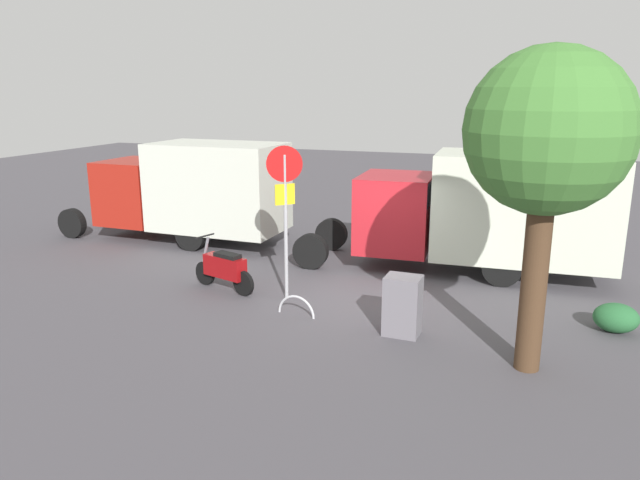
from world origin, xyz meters
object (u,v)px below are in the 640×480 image
object	(u,v)px
street_tree	(548,136)
utility_cabinet	(403,306)
bike_rack_hoop	(296,315)
motorcycle	(225,268)
box_truck_far	(191,188)
stop_sign	(285,198)
box_truck_near	(484,208)

from	to	relation	value
street_tree	utility_cabinet	bearing A→B (deg)	-17.07
bike_rack_hoop	motorcycle	bearing A→B (deg)	-23.06
street_tree	utility_cabinet	xyz separation A→B (m)	(2.23, -0.68, -3.22)
box_truck_far	stop_sign	world-z (taller)	stop_sign
street_tree	motorcycle	bearing A→B (deg)	-15.34
motorcycle	box_truck_far	bearing A→B (deg)	-32.16
stop_sign	street_tree	bearing A→B (deg)	160.50
box_truck_near	motorcycle	xyz separation A→B (m)	(5.34, 3.36, -1.11)
box_truck_far	motorcycle	size ratio (longest dim) A/B	3.99
box_truck_far	bike_rack_hoop	size ratio (longest dim) A/B	8.23
utility_cabinet	stop_sign	bearing A→B (deg)	-21.38
stop_sign	bike_rack_hoop	distance (m)	2.46
stop_sign	utility_cabinet	world-z (taller)	stop_sign
box_truck_far	street_tree	size ratio (longest dim) A/B	1.37
box_truck_far	utility_cabinet	xyz separation A→B (m)	(-7.40, 4.81, -1.05)
box_truck_near	bike_rack_hoop	distance (m)	5.59
box_truck_far	bike_rack_hoop	distance (m)	7.11
motorcycle	bike_rack_hoop	xyz separation A→B (m)	(-2.11, 0.90, -0.52)
utility_cabinet	bike_rack_hoop	distance (m)	2.30
stop_sign	bike_rack_hoop	world-z (taller)	stop_sign
stop_sign	utility_cabinet	size ratio (longest dim) A/B	2.95
box_truck_far	utility_cabinet	distance (m)	8.89
box_truck_near	motorcycle	world-z (taller)	box_truck_near
box_truck_near	bike_rack_hoop	world-z (taller)	box_truck_near
street_tree	bike_rack_hoop	distance (m)	5.91
box_truck_near	motorcycle	bearing A→B (deg)	29.76
stop_sign	bike_rack_hoop	size ratio (longest dim) A/B	3.92
box_truck_far	stop_sign	bearing A→B (deg)	142.15
box_truck_near	box_truck_far	xyz separation A→B (m)	(8.42, -0.33, -0.01)
box_truck_far	utility_cabinet	size ratio (longest dim) A/B	6.19
box_truck_far	motorcycle	distance (m)	4.93
box_truck_far	box_truck_near	bearing A→B (deg)	178.77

